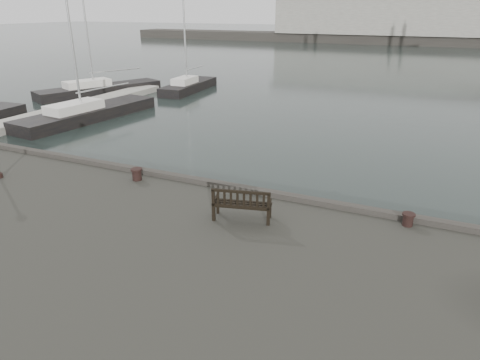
# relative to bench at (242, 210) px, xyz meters

# --- Properties ---
(ground) EXTENTS (400.00, 400.00, 0.00)m
(ground) POSITION_rel_bench_xyz_m (-0.51, 2.12, -1.88)
(ground) COLOR black
(ground) RESTS_ON ground
(pontoon) EXTENTS (2.00, 24.00, 0.50)m
(pontoon) POSITION_rel_bench_xyz_m (-20.51, 12.12, -1.63)
(pontoon) COLOR #AFADA2
(pontoon) RESTS_ON ground
(breakwater) EXTENTS (140.00, 9.50, 12.20)m
(breakwater) POSITION_rel_bench_xyz_m (-5.06, 94.12, 2.42)
(breakwater) COLOR #383530
(breakwater) RESTS_ON ground
(bench) EXTENTS (1.81, 0.99, 0.99)m
(bench) POSITION_rel_bench_xyz_m (0.00, 0.00, 0.00)
(bench) COLOR black
(bench) RESTS_ON quay
(bollard_left) EXTENTS (0.52, 0.52, 0.44)m
(bollard_left) POSITION_rel_bench_xyz_m (-4.78, 1.30, -0.10)
(bollard_left) COLOR black
(bollard_left) RESTS_ON quay
(bollard_right) EXTENTS (0.38, 0.38, 0.38)m
(bollard_right) POSITION_rel_bench_xyz_m (4.52, 1.62, -0.12)
(bollard_right) COLOR black
(bollard_right) RESTS_ON quay
(yacht_b) EXTENTS (6.94, 11.45, 14.91)m
(yacht_b) POSITION_rel_bench_xyz_m (-23.55, 20.56, -1.63)
(yacht_b) COLOR black
(yacht_b) RESTS_ON ground
(yacht_c) EXTENTS (3.89, 11.24, 14.61)m
(yacht_c) POSITION_rel_bench_xyz_m (-17.64, 12.59, -1.63)
(yacht_c) COLOR black
(yacht_c) RESTS_ON ground
(yacht_d) EXTENTS (2.81, 8.46, 10.65)m
(yacht_d) POSITION_rel_bench_xyz_m (-16.92, 25.43, -1.64)
(yacht_d) COLOR black
(yacht_d) RESTS_ON ground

